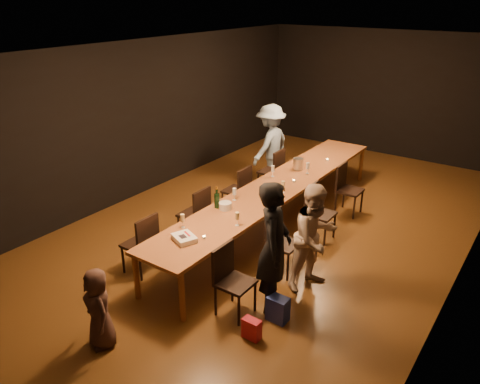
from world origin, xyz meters
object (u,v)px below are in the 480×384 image
Objects in this scene: chair_right_2 at (321,213)px; woman_tan at (315,237)px; chair_left_0 at (139,243)px; ice_bucket at (298,164)px; champagne_bottle at (217,197)px; birthday_cake at (184,238)px; chair_left_1 at (194,213)px; chair_right_3 at (350,190)px; woman_birthday at (274,247)px; chair_left_3 at (271,171)px; man_blue at (270,145)px; child at (99,308)px; chair_right_0 at (235,282)px; plate_stack at (225,206)px; chair_right_1 at (284,243)px; chair_left_2 at (236,190)px; table at (277,188)px.

chair_right_2 is 1.40m from woman_tan.
ice_bucket is at bearing -12.83° from chair_left_0.
woman_tan is 4.35× the size of champagne_bottle.
chair_right_2 is 2.52m from birthday_cake.
chair_left_1 is at bearing -109.60° from ice_bucket.
woman_birthday reaches higher than chair_right_3.
chair_left_1 is at bearing -180.00° from chair_left_3.
man_blue reaches higher than birthday_cake.
champagne_bottle is at bearing 117.08° from child.
chair_right_0 is 3.48m from ice_bucket.
chair_left_3 is at bearing 105.66° from plate_stack.
chair_right_1 is 0.95m from woman_birthday.
child is at bearing -85.17° from champagne_bottle.
chair_left_2 reaches higher than birthday_cake.
chair_right_0 is 2.94m from chair_left_2.
chair_right_1 and chair_left_3 have the same top height.
champagne_bottle is (0.55, -2.47, 0.46)m from chair_left_3.
chair_left_2 is at bearing 0.00° from chair_left_0.
ice_bucket is at bearing -73.97° from chair_right_3.
woman_birthday is (0.31, -3.20, 0.41)m from chair_right_3.
chair_left_0 is 1.55m from child.
chair_left_3 is 5.01m from child.
child reaches higher than chair_left_2.
chair_right_3 is 2.54m from woman_tan.
child is (1.06, -5.41, -0.35)m from man_blue.
ice_bucket is at bearing -109.63° from chair_left_3.
chair_left_3 is 2.57m from champagne_bottle.
child is at bearing 119.79° from woman_birthday.
woman_birthday is at bearing 5.48° from chair_right_3.
chair_left_2 is at bearing -129.21° from ice_bucket.
chair_right_2 is at bearing 50.78° from man_blue.
chair_right_0 reaches higher than table.
plate_stack is at bearing -164.34° from chair_left_3.
chair_left_2 is at bearing 118.83° from plate_stack.
ice_bucket is (-1.45, 2.20, 0.10)m from woman_tan.
chair_left_3 is at bearing 160.37° from ice_bucket.
chair_left_2 is (-1.70, 1.20, 0.00)m from chair_right_1.
champagne_bottle reaches higher than chair_left_3.
table is at bearing -84.38° from ice_bucket.
plate_stack reaches higher than table.
chair_right_2 is 4.79× the size of plate_stack.
chair_right_2 is at bearing -0.00° from chair_right_3.
woman_birthday reaches higher than chair_left_3.
ice_bucket is (-0.94, 3.33, 0.39)m from chair_right_0.
chair_left_2 is (-1.70, 0.00, 0.00)m from chair_right_2.
chair_right_0 is at bearing 176.51° from woman_tan.
chair_left_3 is 0.61× the size of woman_tan.
chair_left_0 is 3.44m from ice_bucket.
chair_right_0 is 0.65m from woman_birthday.
man_blue is (-2.00, 1.66, 0.38)m from chair_right_2.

